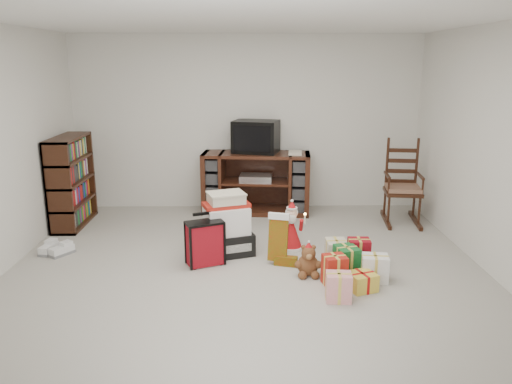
% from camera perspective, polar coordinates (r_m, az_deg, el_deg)
% --- Properties ---
extents(room, '(5.01, 5.01, 2.51)m').
position_cam_1_polar(room, '(4.83, -1.22, 4.30)').
color(room, '#B4AFA5').
rests_on(room, ground).
extents(tv_stand, '(1.56, 0.68, 0.87)m').
position_cam_1_polar(tv_stand, '(7.15, 0.01, 1.07)').
color(tv_stand, '#402112').
rests_on(tv_stand, floor).
extents(bookshelf, '(0.32, 0.97, 1.18)m').
position_cam_1_polar(bookshelf, '(7.01, -20.33, 0.99)').
color(bookshelf, '#34170E').
rests_on(bookshelf, floor).
extents(rocking_chair, '(0.56, 0.82, 1.17)m').
position_cam_1_polar(rocking_chair, '(7.03, 16.26, -0.06)').
color(rocking_chair, '#34170E').
rests_on(rocking_chair, floor).
extents(gift_pile, '(0.66, 0.56, 0.70)m').
position_cam_1_polar(gift_pile, '(5.63, -3.38, -4.12)').
color(gift_pile, black).
rests_on(gift_pile, floor).
extents(red_suitcase, '(0.42, 0.32, 0.57)m').
position_cam_1_polar(red_suitcase, '(5.36, -5.85, -5.82)').
color(red_suitcase, maroon).
rests_on(red_suitcase, floor).
extents(stocking, '(0.29, 0.18, 0.57)m').
position_cam_1_polar(stocking, '(5.36, 2.54, -5.33)').
color(stocking, '#0E790D').
rests_on(stocking, floor).
extents(teddy_bear, '(0.22, 0.19, 0.32)m').
position_cam_1_polar(teddy_bear, '(5.15, 5.97, -7.98)').
color(teddy_bear, brown).
rests_on(teddy_bear, floor).
extents(santa_figurine, '(0.28, 0.27, 0.58)m').
position_cam_1_polar(santa_figurine, '(5.79, 4.08, -4.43)').
color(santa_figurine, '#B51317').
rests_on(santa_figurine, floor).
extents(mrs_claus_figurine, '(0.32, 0.30, 0.65)m').
position_cam_1_polar(mrs_claus_figurine, '(5.98, -3.17, -3.54)').
color(mrs_claus_figurine, '#B51317').
rests_on(mrs_claus_figurine, floor).
extents(sneaker_pair, '(0.39, 0.30, 0.10)m').
position_cam_1_polar(sneaker_pair, '(6.14, -21.95, -6.13)').
color(sneaker_pair, silver).
rests_on(sneaker_pair, floor).
extents(gift_cluster, '(0.71, 1.04, 0.24)m').
position_cam_1_polar(gift_cluster, '(5.12, 10.76, -8.53)').
color(gift_cluster, '#A61E13').
rests_on(gift_cluster, floor).
extents(crt_television, '(0.71, 0.59, 0.45)m').
position_cam_1_polar(crt_television, '(7.07, -0.01, 6.34)').
color(crt_television, black).
rests_on(crt_television, tv_stand).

